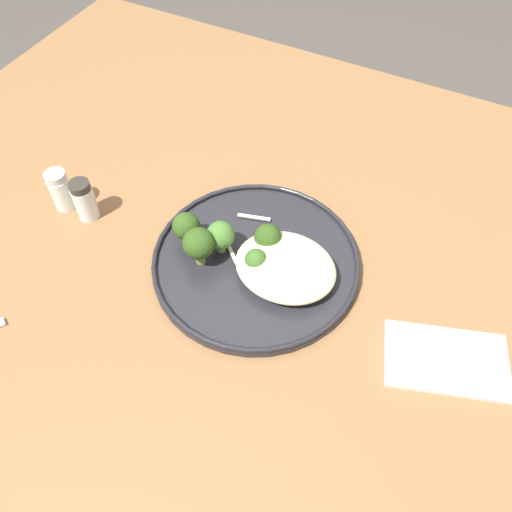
% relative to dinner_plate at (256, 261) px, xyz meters
% --- Properties ---
extents(ground, '(6.00, 6.00, 0.00)m').
position_rel_dinner_plate_xyz_m(ground, '(0.04, 0.03, -0.75)').
color(ground, '#47423D').
extents(wooden_dining_table, '(1.40, 1.00, 0.74)m').
position_rel_dinner_plate_xyz_m(wooden_dining_table, '(0.04, 0.03, -0.09)').
color(wooden_dining_table, brown).
rests_on(wooden_dining_table, ground).
extents(dinner_plate, '(0.29, 0.29, 0.02)m').
position_rel_dinner_plate_xyz_m(dinner_plate, '(0.00, 0.00, 0.00)').
color(dinner_plate, '#232328').
rests_on(dinner_plate, wooden_dining_table).
extents(noodle_bed, '(0.14, 0.12, 0.04)m').
position_rel_dinner_plate_xyz_m(noodle_bed, '(0.05, -0.00, 0.02)').
color(noodle_bed, beige).
rests_on(noodle_bed, dinner_plate).
extents(seared_scallop_half_hidden, '(0.02, 0.02, 0.01)m').
position_rel_dinner_plate_xyz_m(seared_scallop_half_hidden, '(0.05, -0.00, 0.01)').
color(seared_scallop_half_hidden, beige).
rests_on(seared_scallop_half_hidden, dinner_plate).
extents(seared_scallop_left_edge, '(0.02, 0.02, 0.01)m').
position_rel_dinner_plate_xyz_m(seared_scallop_left_edge, '(0.01, 0.02, 0.01)').
color(seared_scallop_left_edge, beige).
rests_on(seared_scallop_left_edge, dinner_plate).
extents(seared_scallop_front_small, '(0.03, 0.03, 0.02)m').
position_rel_dinner_plate_xyz_m(seared_scallop_front_small, '(0.07, 0.02, 0.01)').
color(seared_scallop_front_small, beige).
rests_on(seared_scallop_front_small, dinner_plate).
extents(seared_scallop_right_edge, '(0.03, 0.03, 0.02)m').
position_rel_dinner_plate_xyz_m(seared_scallop_right_edge, '(0.01, -0.01, 0.01)').
color(seared_scallop_right_edge, beige).
rests_on(seared_scallop_right_edge, dinner_plate).
extents(broccoli_floret_beside_noodles, '(0.04, 0.04, 0.05)m').
position_rel_dinner_plate_xyz_m(broccoli_floret_beside_noodles, '(-0.10, -0.01, 0.03)').
color(broccoli_floret_beside_noodles, '#89A356').
rests_on(broccoli_floret_beside_noodles, dinner_plate).
extents(broccoli_floret_right_tilted, '(0.04, 0.04, 0.05)m').
position_rel_dinner_plate_xyz_m(broccoli_floret_right_tilted, '(-0.05, -0.01, 0.03)').
color(broccoli_floret_right_tilted, '#89A356').
rests_on(broccoli_floret_right_tilted, dinner_plate).
extents(broccoli_floret_left_leaning, '(0.03, 0.03, 0.04)m').
position_rel_dinner_plate_xyz_m(broccoli_floret_left_leaning, '(0.01, -0.02, 0.03)').
color(broccoli_floret_left_leaning, '#89A356').
rests_on(broccoli_floret_left_leaning, dinner_plate).
extents(broccoli_floret_tall_stalk, '(0.04, 0.04, 0.05)m').
position_rel_dinner_plate_xyz_m(broccoli_floret_tall_stalk, '(0.01, 0.02, 0.03)').
color(broccoli_floret_tall_stalk, '#7A994C').
rests_on(broccoli_floret_tall_stalk, dinner_plate).
extents(broccoli_floret_rear_charred, '(0.04, 0.04, 0.06)m').
position_rel_dinner_plate_xyz_m(broccoli_floret_rear_charred, '(-0.07, -0.04, 0.04)').
color(broccoli_floret_rear_charred, '#7A994C').
rests_on(broccoli_floret_rear_charred, dinner_plate).
extents(onion_sliver_short_strip, '(0.05, 0.02, 0.00)m').
position_rel_dinner_plate_xyz_m(onion_sliver_short_strip, '(-0.04, 0.07, 0.01)').
color(onion_sliver_short_strip, silver).
rests_on(onion_sliver_short_strip, dinner_plate).
extents(onion_sliver_pale_crescent, '(0.04, 0.04, 0.00)m').
position_rel_dinner_plate_xyz_m(onion_sliver_pale_crescent, '(-0.04, -0.00, 0.01)').
color(onion_sliver_pale_crescent, silver).
rests_on(onion_sliver_pale_crescent, dinner_plate).
extents(folded_napkin, '(0.17, 0.13, 0.01)m').
position_rel_dinner_plate_xyz_m(folded_napkin, '(0.28, -0.03, -0.00)').
color(folded_napkin, silver).
rests_on(folded_napkin, wooden_dining_table).
extents(salt_shaker, '(0.03, 0.03, 0.07)m').
position_rel_dinner_plate_xyz_m(salt_shaker, '(-0.31, -0.03, 0.02)').
color(salt_shaker, white).
rests_on(salt_shaker, wooden_dining_table).
extents(pepper_shaker, '(0.03, 0.03, 0.07)m').
position_rel_dinner_plate_xyz_m(pepper_shaker, '(-0.27, -0.03, 0.02)').
color(pepper_shaker, white).
rests_on(pepper_shaker, wooden_dining_table).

